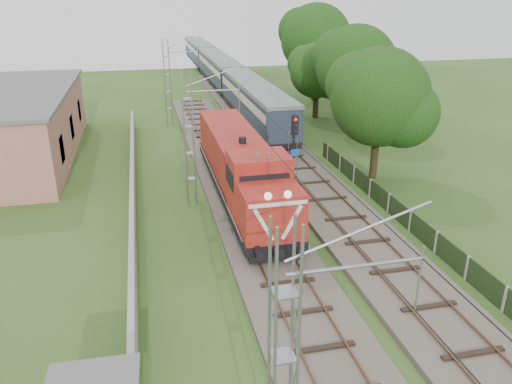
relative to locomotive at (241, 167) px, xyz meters
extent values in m
plane|color=#314D1C|center=(0.00, -11.66, -2.24)|extent=(140.00, 140.00, 0.00)
cube|color=#6B6054|center=(0.00, -4.66, -2.09)|extent=(4.20, 70.00, 0.30)
cube|color=black|center=(0.00, -4.66, -1.89)|extent=(2.40, 70.00, 0.10)
cube|color=brown|center=(-0.85, -4.66, -1.81)|extent=(0.08, 70.00, 0.05)
cube|color=brown|center=(0.85, -4.66, -1.81)|extent=(0.08, 70.00, 0.05)
cube|color=#6B6054|center=(5.00, 8.34, -2.09)|extent=(4.20, 80.00, 0.30)
cube|color=black|center=(5.00, 8.34, -1.89)|extent=(2.40, 80.00, 0.10)
cube|color=brown|center=(4.15, 8.34, -1.81)|extent=(0.08, 80.00, 0.05)
cube|color=brown|center=(5.85, 8.34, -1.81)|extent=(0.08, 80.00, 0.05)
cylinder|color=gray|center=(-1.50, -19.66, 4.56)|extent=(3.00, 0.08, 0.08)
cylinder|color=gray|center=(-1.50, 0.34, 4.56)|extent=(3.00, 0.08, 0.08)
cylinder|color=gray|center=(-1.50, 20.34, 4.56)|extent=(3.00, 0.08, 0.08)
cylinder|color=black|center=(0.00, 0.34, 3.26)|extent=(0.03, 70.00, 0.03)
cylinder|color=black|center=(0.00, 0.34, 4.56)|extent=(0.03, 70.00, 0.03)
cube|color=#9E9E99|center=(-6.50, 0.34, -1.49)|extent=(0.25, 40.00, 1.50)
cube|color=#B27560|center=(-15.00, 12.34, 0.26)|extent=(8.00, 20.00, 5.00)
cube|color=#606060|center=(-15.00, 12.34, 2.86)|extent=(8.40, 20.40, 0.25)
cube|color=black|center=(-11.05, 6.34, -0.04)|extent=(0.10, 1.60, 1.80)
cube|color=black|center=(-11.05, 12.34, -0.04)|extent=(0.10, 1.60, 1.80)
cube|color=black|center=(-11.05, 18.34, -0.04)|extent=(0.10, 1.60, 1.80)
cube|color=black|center=(8.00, -8.66, -1.64)|extent=(0.05, 32.00, 1.15)
cube|color=#9E9E99|center=(8.00, 6.34, -1.64)|extent=(0.12, 0.12, 1.20)
cube|color=black|center=(0.00, 0.12, -1.24)|extent=(2.99, 16.97, 0.50)
cube|color=black|center=(0.00, -5.37, -1.54)|extent=(2.20, 3.59, 0.50)
cube|color=black|center=(0.00, 5.61, -1.54)|extent=(2.20, 3.59, 0.50)
cube|color=black|center=(0.00, -8.26, -1.64)|extent=(2.60, 0.25, 0.35)
cube|color=#A93213|center=(0.00, -7.11, 0.16)|extent=(2.89, 2.50, 2.30)
sphere|color=white|center=(-0.45, -8.31, 1.46)|extent=(0.36, 0.36, 0.36)
sphere|color=white|center=(0.45, -8.31, 1.46)|extent=(0.36, 0.36, 0.36)
cube|color=silver|center=(-0.65, -8.38, 0.11)|extent=(1.00, 0.06, 1.67)
cube|color=silver|center=(0.65, -8.38, 0.11)|extent=(1.00, 0.06, 1.67)
cube|color=silver|center=(0.00, -8.38, 1.06)|extent=(2.70, 0.06, 0.18)
cube|color=#A93213|center=(0.00, -4.67, 0.61)|extent=(2.99, 2.40, 3.19)
cube|color=black|center=(0.00, -5.89, 1.11)|extent=(2.50, 0.06, 0.90)
cube|color=#A93213|center=(0.00, 2.57, 0.31)|extent=(2.80, 12.08, 2.60)
cylinder|color=black|center=(0.00, -0.48, 1.75)|extent=(0.44, 0.44, 0.40)
cylinder|color=gray|center=(-0.30, -5.47, 2.35)|extent=(0.12, 0.12, 0.35)
cylinder|color=gray|center=(0.30, -5.47, 2.35)|extent=(0.12, 0.12, 0.35)
cube|color=black|center=(5.00, 18.26, -1.36)|extent=(2.77, 21.03, 0.48)
cube|color=#2B3548|center=(5.00, 18.26, 0.17)|extent=(2.87, 21.03, 2.58)
cube|color=beige|center=(5.00, 18.26, 0.65)|extent=(2.91, 20.19, 0.72)
cube|color=slate|center=(5.00, 18.26, 1.60)|extent=(2.92, 21.03, 0.33)
cube|color=black|center=(5.00, 40.24, -1.36)|extent=(2.77, 21.03, 0.48)
cube|color=#2B3548|center=(5.00, 40.24, 0.17)|extent=(2.87, 21.03, 2.58)
cube|color=beige|center=(5.00, 40.24, 0.65)|extent=(2.91, 20.19, 0.72)
cube|color=slate|center=(5.00, 40.24, 1.60)|extent=(2.92, 21.03, 0.33)
cube|color=black|center=(5.00, 62.22, -1.36)|extent=(2.77, 21.03, 0.48)
cube|color=#2B3548|center=(5.00, 62.22, 0.17)|extent=(2.87, 21.03, 2.58)
cube|color=beige|center=(5.00, 62.22, 0.65)|extent=(2.91, 20.19, 0.72)
cube|color=slate|center=(5.00, 62.22, 1.60)|extent=(2.92, 21.03, 0.33)
cylinder|color=black|center=(3.18, -0.22, 0.43)|extent=(0.15, 0.15, 5.34)
cube|color=black|center=(3.18, -0.38, 2.46)|extent=(0.41, 0.30, 1.18)
sphere|color=red|center=(3.18, -0.51, 2.84)|extent=(0.19, 0.19, 0.19)
sphere|color=black|center=(3.18, -0.51, 2.46)|extent=(0.19, 0.19, 0.19)
sphere|color=black|center=(3.18, -0.51, 2.09)|extent=(0.19, 0.19, 0.19)
cube|color=#1A479F|center=(3.23, -0.35, 0.75)|extent=(0.59, 0.17, 0.43)
cylinder|color=#3D2D19|center=(9.70, 2.04, -0.25)|extent=(0.52, 0.52, 3.98)
sphere|color=black|center=(9.70, 2.04, 3.37)|extent=(6.51, 6.51, 6.51)
sphere|color=black|center=(11.00, 1.06, 2.46)|extent=(4.56, 4.56, 4.56)
sphere|color=black|center=(8.56, 3.18, 4.09)|extent=(4.23, 4.23, 4.23)
cylinder|color=#3D2D19|center=(12.93, 13.40, -0.10)|extent=(0.50, 0.50, 4.29)
sphere|color=black|center=(12.93, 13.40, 3.80)|extent=(7.01, 7.01, 7.01)
sphere|color=black|center=(14.33, 12.35, 2.83)|extent=(4.91, 4.91, 4.91)
sphere|color=black|center=(11.70, 14.63, 4.58)|extent=(4.56, 4.56, 4.56)
cylinder|color=#3D2D19|center=(11.72, 19.91, -0.56)|extent=(0.57, 0.57, 3.36)
sphere|color=black|center=(11.72, 19.91, 2.49)|extent=(5.49, 5.49, 5.49)
sphere|color=black|center=(12.82, 19.09, 1.73)|extent=(3.85, 3.85, 3.85)
sphere|color=black|center=(10.76, 20.87, 3.10)|extent=(3.57, 3.57, 3.57)
cylinder|color=#3D2D19|center=(14.47, 28.40, 0.22)|extent=(0.58, 0.58, 4.92)
sphere|color=black|center=(14.47, 28.40, 4.70)|extent=(8.05, 8.05, 8.05)
sphere|color=black|center=(16.08, 27.19, 3.58)|extent=(5.64, 5.64, 5.64)
sphere|color=black|center=(13.06, 29.81, 5.59)|extent=(5.23, 5.23, 5.23)
camera|label=1|loc=(-5.48, -27.87, 9.78)|focal=35.00mm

